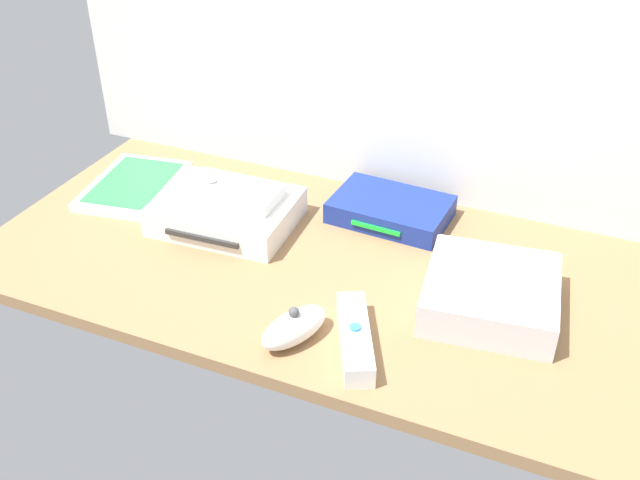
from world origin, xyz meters
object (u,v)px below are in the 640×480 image
at_px(remote_nunchuk, 294,327).
at_px(network_router, 391,209).
at_px(game_case, 134,186).
at_px(remote_wand, 355,338).
at_px(game_console, 226,211).
at_px(remote_classic_pad, 234,192).
at_px(mini_computer, 491,293).

bearing_deg(remote_nunchuk, network_router, 110.20).
relative_size(game_case, network_router, 1.12).
xyz_separation_m(network_router, remote_wand, (0.06, -0.31, -0.00)).
bearing_deg(game_console, network_router, 23.59).
relative_size(game_console, remote_wand, 1.46).
bearing_deg(game_case, game_console, -18.28).
relative_size(remote_nunchuk, remote_classic_pad, 0.75).
distance_m(game_case, network_router, 0.44).
relative_size(game_case, remote_nunchuk, 1.91).
bearing_deg(network_router, game_case, -165.88).
relative_size(game_console, network_router, 1.16).
bearing_deg(remote_wand, remote_nunchuk, 166.83).
bearing_deg(game_console, game_case, 167.81).
bearing_deg(mini_computer, remote_wand, -134.42).
relative_size(game_case, remote_wand, 1.40).
bearing_deg(remote_wand, mini_computer, 19.90).
bearing_deg(game_console, remote_wand, -36.35).
bearing_deg(remote_classic_pad, remote_nunchuk, -47.95).
height_order(remote_wand, remote_nunchuk, remote_nunchuk).
xyz_separation_m(network_router, remote_nunchuk, (-0.02, -0.32, 0.00)).
xyz_separation_m(game_case, network_router, (0.43, 0.08, 0.01)).
distance_m(network_router, remote_classic_pad, 0.25).
relative_size(network_router, remote_classic_pad, 1.28).
relative_size(mini_computer, network_router, 1.01).
height_order(game_case, remote_nunchuk, remote_nunchuk).
relative_size(mini_computer, remote_nunchuk, 1.73).
xyz_separation_m(network_router, remote_classic_pad, (-0.22, -0.11, 0.04)).
distance_m(game_console, game_case, 0.20).
xyz_separation_m(game_console, remote_classic_pad, (0.01, 0.01, 0.03)).
relative_size(game_console, remote_classic_pad, 1.50).
bearing_deg(remote_classic_pad, remote_wand, -36.85).
height_order(network_router, remote_wand, same).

